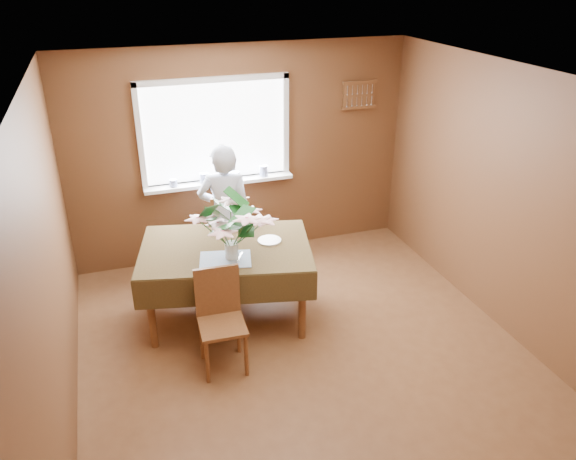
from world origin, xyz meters
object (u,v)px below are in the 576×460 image
object	(u,v)px
chair_near	(220,314)
flower_bouquet	(230,224)
chair_far	(231,231)
dining_table	(226,256)
seated_woman	(225,215)

from	to	relation	value
chair_near	flower_bouquet	xyz separation A→B (m)	(0.23, 0.45, 0.64)
chair_far	flower_bouquet	world-z (taller)	flower_bouquet
chair_near	chair_far	bearing A→B (deg)	75.78
flower_bouquet	dining_table	bearing A→B (deg)	92.28
seated_woman	flower_bouquet	size ratio (longest dim) A/B	2.52
chair_near	seated_woman	bearing A→B (deg)	77.58
flower_bouquet	chair_near	bearing A→B (deg)	-116.64
chair_far	flower_bouquet	xyz separation A→B (m)	(-0.24, -1.08, 0.61)
chair_far	flower_bouquet	size ratio (longest dim) A/B	1.56
chair_far	dining_table	bearing A→B (deg)	86.30
dining_table	chair_near	distance (m)	0.74
dining_table	chair_near	xyz separation A→B (m)	(-0.22, -0.69, -0.19)
dining_table	seated_woman	world-z (taller)	seated_woman
dining_table	chair_near	world-z (taller)	chair_near
dining_table	seated_woman	bearing A→B (deg)	90.00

